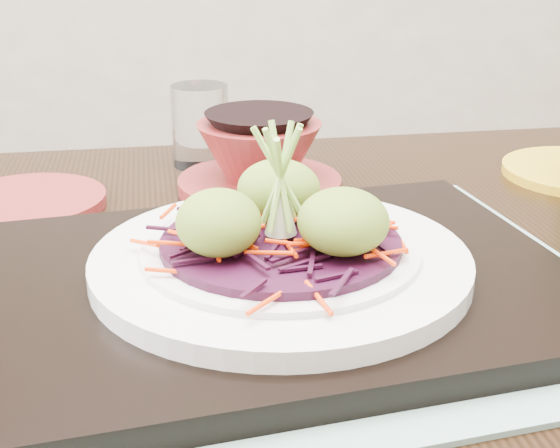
{
  "coord_description": "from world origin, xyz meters",
  "views": [
    {
      "loc": [
        -0.09,
        -0.67,
        1.03
      ],
      "look_at": [
        -0.08,
        -0.11,
        0.8
      ],
      "focal_mm": 50.0,
      "sensor_mm": 36.0,
      "label": 1
    }
  ],
  "objects_px": {
    "dining_table": "(265,373)",
    "serving_tray": "(281,283)",
    "white_plate": "(281,260)",
    "terracotta_bowl_set": "(260,160)",
    "terracotta_side_plate": "(27,202)",
    "water_glass": "(200,126)"
  },
  "relations": [
    {
      "from": "white_plate",
      "to": "terracotta_side_plate",
      "type": "relative_size",
      "value": 1.82
    },
    {
      "from": "dining_table",
      "to": "terracotta_side_plate",
      "type": "bearing_deg",
      "value": 137.84
    },
    {
      "from": "white_plate",
      "to": "terracotta_bowl_set",
      "type": "xyz_separation_m",
      "value": [
        -0.02,
        0.26,
        -0.0
      ]
    },
    {
      "from": "terracotta_side_plate",
      "to": "water_glass",
      "type": "bearing_deg",
      "value": 40.02
    },
    {
      "from": "white_plate",
      "to": "terracotta_side_plate",
      "type": "xyz_separation_m",
      "value": [
        -0.25,
        0.21,
        -0.03
      ]
    },
    {
      "from": "serving_tray",
      "to": "terracotta_bowl_set",
      "type": "height_order",
      "value": "terracotta_bowl_set"
    },
    {
      "from": "dining_table",
      "to": "terracotta_side_plate",
      "type": "relative_size",
      "value": 8.22
    },
    {
      "from": "serving_tray",
      "to": "dining_table",
      "type": "bearing_deg",
      "value": 89.72
    },
    {
      "from": "dining_table",
      "to": "terracotta_side_plate",
      "type": "distance_m",
      "value": 0.31
    },
    {
      "from": "dining_table",
      "to": "water_glass",
      "type": "relative_size",
      "value": 13.68
    },
    {
      "from": "serving_tray",
      "to": "terracotta_bowl_set",
      "type": "bearing_deg",
      "value": 79.17
    },
    {
      "from": "serving_tray",
      "to": "terracotta_bowl_set",
      "type": "xyz_separation_m",
      "value": [
        -0.02,
        0.26,
        0.02
      ]
    },
    {
      "from": "water_glass",
      "to": "terracotta_side_plate",
      "type": "bearing_deg",
      "value": -139.98
    },
    {
      "from": "white_plate",
      "to": "terracotta_bowl_set",
      "type": "height_order",
      "value": "terracotta_bowl_set"
    },
    {
      "from": "serving_tray",
      "to": "white_plate",
      "type": "xyz_separation_m",
      "value": [
        0.0,
        0.0,
        0.02
      ]
    },
    {
      "from": "terracotta_side_plate",
      "to": "serving_tray",
      "type": "bearing_deg",
      "value": -39.82
    },
    {
      "from": "dining_table",
      "to": "water_glass",
      "type": "height_order",
      "value": "water_glass"
    },
    {
      "from": "dining_table",
      "to": "serving_tray",
      "type": "height_order",
      "value": "serving_tray"
    },
    {
      "from": "dining_table",
      "to": "terracotta_side_plate",
      "type": "xyz_separation_m",
      "value": [
        -0.24,
        0.16,
        0.1
      ]
    },
    {
      "from": "dining_table",
      "to": "terracotta_bowl_set",
      "type": "height_order",
      "value": "terracotta_bowl_set"
    },
    {
      "from": "terracotta_bowl_set",
      "to": "serving_tray",
      "type": "bearing_deg",
      "value": -86.38
    },
    {
      "from": "dining_table",
      "to": "serving_tray",
      "type": "bearing_deg",
      "value": -84.2
    }
  ]
}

